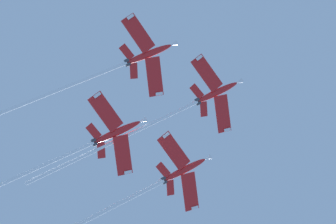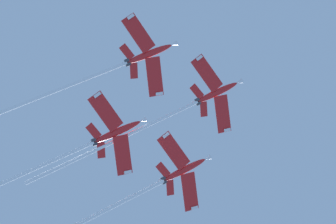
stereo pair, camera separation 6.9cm
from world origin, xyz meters
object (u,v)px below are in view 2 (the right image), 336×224
at_px(jet_left_wing, 145,190).
at_px(jet_right_wing, 111,69).
at_px(jet_lead, 178,111).
at_px(jet_slot, 82,147).

bearing_deg(jet_left_wing, jet_right_wing, 82.29).
distance_m(jet_lead, jet_left_wing, 20.03).
relative_size(jet_lead, jet_slot, 1.11).
bearing_deg(jet_left_wing, jet_slot, 46.22).
height_order(jet_right_wing, jet_slot, jet_right_wing).
height_order(jet_lead, jet_left_wing, jet_lead).
bearing_deg(jet_right_wing, jet_lead, -138.44).
bearing_deg(jet_lead, jet_slot, -9.75).
xyz_separation_m(jet_left_wing, jet_slot, (12.09, 12.61, -5.04)).
xyz_separation_m(jet_right_wing, jet_slot, (8.22, -15.93, -5.57)).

